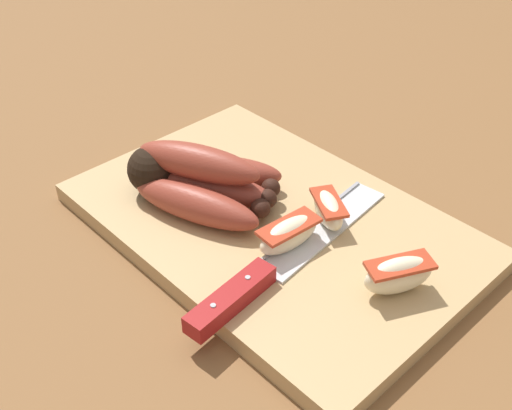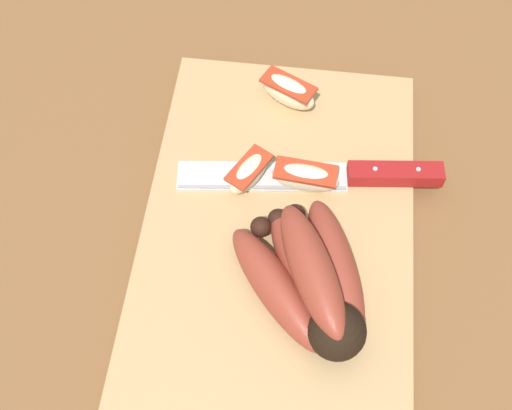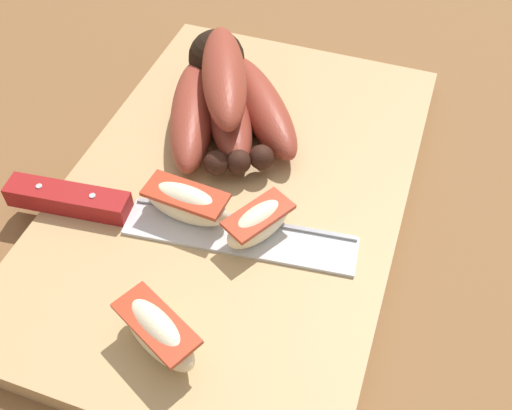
% 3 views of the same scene
% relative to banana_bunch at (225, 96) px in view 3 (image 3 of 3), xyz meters
% --- Properties ---
extents(ground_plane, '(6.00, 6.00, 0.00)m').
position_rel_banana_bunch_xyz_m(ground_plane, '(-0.07, -0.04, -0.05)').
color(ground_plane, brown).
extents(cutting_board, '(0.42, 0.27, 0.02)m').
position_rel_banana_bunch_xyz_m(cutting_board, '(-0.08, -0.04, -0.04)').
color(cutting_board, tan).
rests_on(cutting_board, ground_plane).
extents(banana_bunch, '(0.17, 0.16, 0.07)m').
position_rel_banana_bunch_xyz_m(banana_bunch, '(0.00, 0.00, 0.00)').
color(banana_bunch, black).
rests_on(banana_bunch, cutting_board).
extents(chefs_knife, '(0.06, 0.28, 0.02)m').
position_rel_banana_bunch_xyz_m(chefs_knife, '(-0.14, 0.03, -0.02)').
color(chefs_knife, silver).
rests_on(chefs_knife, cutting_board).
extents(apple_wedge_near, '(0.03, 0.07, 0.03)m').
position_rel_banana_bunch_xyz_m(apple_wedge_near, '(-0.12, -0.01, -0.01)').
color(apple_wedge_near, beige).
rests_on(apple_wedge_near, cutting_board).
extents(apple_wedge_middle, '(0.05, 0.07, 0.04)m').
position_rel_banana_bunch_xyz_m(apple_wedge_middle, '(-0.23, -0.04, -0.01)').
color(apple_wedge_middle, beige).
rests_on(apple_wedge_middle, cutting_board).
extents(apple_wedge_far, '(0.06, 0.05, 0.03)m').
position_rel_banana_bunch_xyz_m(apple_wedge_far, '(-0.12, -0.07, -0.01)').
color(apple_wedge_far, beige).
rests_on(apple_wedge_far, cutting_board).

